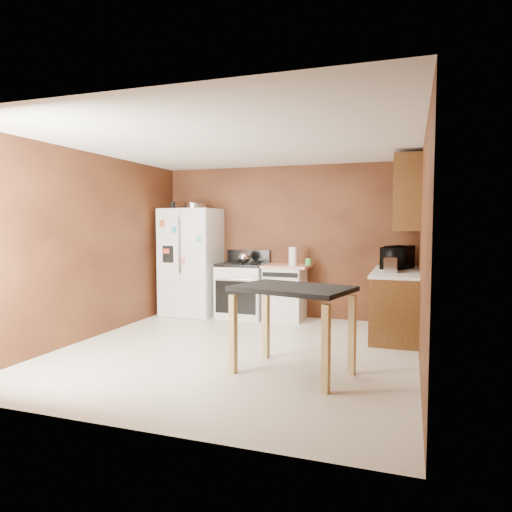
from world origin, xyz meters
The scene contains 18 objects.
floor centered at (0.00, 0.00, 0.00)m, with size 4.50×4.50×0.00m, color white.
ceiling centered at (0.00, 0.00, 2.50)m, with size 4.50×4.50×0.00m, color white.
wall_back centered at (0.00, 2.25, 1.25)m, with size 4.20×4.20×0.00m, color brown.
wall_front centered at (0.00, -2.25, 1.25)m, with size 4.20×4.20×0.00m, color brown.
wall_left centered at (-2.10, 0.00, 1.25)m, with size 4.50×4.50×0.00m, color brown.
wall_right centered at (2.10, 0.00, 1.25)m, with size 4.50×4.50×0.00m, color brown.
roasting_pan centered at (-1.48, 1.90, 1.85)m, with size 0.37×0.37×0.09m, color silver.
pen_cup centered at (-1.86, 1.82, 1.86)m, with size 0.08×0.08×0.12m, color black.
kettle centered at (-0.60, 1.88, 0.99)m, with size 0.19×0.19×0.19m, color silver.
paper_towel centered at (0.24, 1.83, 1.04)m, with size 0.13×0.13×0.29m, color white.
green_canister centered at (0.44, 2.01, 0.94)m, with size 0.10×0.10×0.11m, color green.
toaster centered at (1.74, 1.23, 1.00)m, with size 0.17×0.28×0.20m, color silver.
microwave centered at (1.81, 1.75, 1.05)m, with size 0.54×0.36×0.30m, color black.
refrigerator centered at (-1.55, 1.86, 0.90)m, with size 0.90×0.80×1.80m.
gas_range centered at (-0.64, 1.92, 0.46)m, with size 0.76×0.68×1.10m.
dishwasher centered at (0.08, 1.95, 0.45)m, with size 0.78×0.63×0.89m.
right_cabinets centered at (1.84, 1.48, 0.91)m, with size 0.63×1.58×2.45m.
island centered at (0.85, -0.60, 0.76)m, with size 1.30×1.02×0.91m.
Camera 1 is at (1.98, -5.09, 1.54)m, focal length 32.00 mm.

